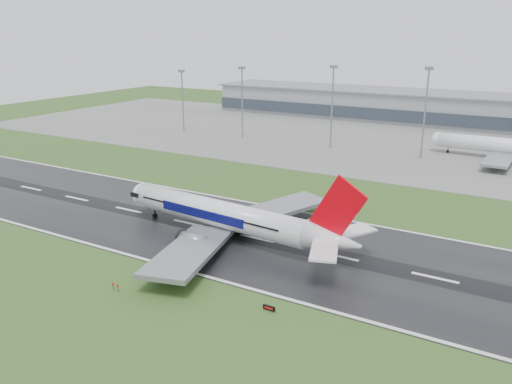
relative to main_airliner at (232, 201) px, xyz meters
The scene contains 11 objects.
ground 11.08m from the main_airliner, 35.22° to the left, with size 520.00×520.00×0.00m, color #2B4C1B.
runway 11.04m from the main_airliner, 35.22° to the left, with size 400.00×45.00×0.10m, color black.
apron 128.77m from the main_airliner, 87.89° to the left, with size 400.00×130.00×0.08m, color slate.
terminal 188.41m from the main_airliner, 88.56° to the left, with size 240.00×36.00×15.00m, color gray.
main_airliner is the anchor object (origin of this frame).
parked_airliner 125.95m from the main_airliner, 68.55° to the left, with size 55.82×51.97×16.36m, color white, non-canonical shape.
runway_sign 33.86m from the main_airliner, 46.40° to the right, with size 2.30×0.26×1.04m, color black, non-canonical shape.
floodmast_0 139.47m from the main_airliner, 132.16° to the left, with size 0.64×0.64×27.80m, color gray.
floodmast_1 119.78m from the main_airliner, 120.26° to the left, with size 0.64×0.64×30.37m, color gray.
floodmast_2 105.04m from the main_airliner, 99.69° to the left, with size 0.64×0.64×32.16m, color gray.
floodmast_3 105.31m from the main_airliner, 79.53° to the left, with size 0.64×0.64×32.74m, color gray.
Camera 1 is at (54.81, -95.76, 45.90)m, focal length 35.98 mm.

